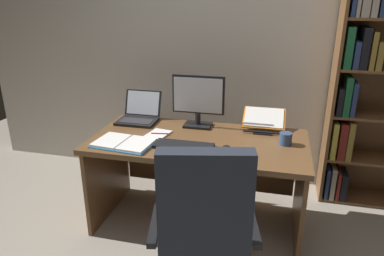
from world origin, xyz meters
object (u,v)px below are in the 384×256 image
(laptop, at_px, (139,115))
(notepad, at_px, (158,134))
(open_binder, at_px, (124,143))
(office_chair, at_px, (204,244))
(keyboard, at_px, (184,146))
(reading_stand_with_book, at_px, (264,120))
(coffee_mug, at_px, (286,139))
(bookshelf, at_px, (378,91))
(computer_mouse, at_px, (226,149))
(desk, at_px, (201,159))
(pen, at_px, (160,133))
(monitor, at_px, (198,102))

(laptop, height_order, notepad, laptop)
(open_binder, xyz_separation_m, notepad, (0.18, 0.23, -0.01))
(office_chair, relative_size, keyboard, 2.53)
(office_chair, height_order, reading_stand_with_book, office_chair)
(notepad, bearing_deg, coffee_mug, 2.32)
(open_binder, relative_size, notepad, 2.13)
(reading_stand_with_book, height_order, open_binder, reading_stand_with_book)
(reading_stand_with_book, bearing_deg, keyboard, -135.31)
(reading_stand_with_book, relative_size, open_binder, 0.75)
(bookshelf, height_order, open_binder, bookshelf)
(keyboard, xyz_separation_m, reading_stand_with_book, (0.52, 0.52, 0.06))
(open_binder, height_order, notepad, open_binder)
(office_chair, bearing_deg, keyboard, 101.20)
(office_chair, relative_size, computer_mouse, 10.23)
(computer_mouse, bearing_deg, desk, 132.63)
(keyboard, bearing_deg, desk, 75.09)
(open_binder, distance_m, coffee_mug, 1.16)
(office_chair, height_order, pen, office_chair)
(bookshelf, height_order, pen, bookshelf)
(reading_stand_with_book, xyz_separation_m, open_binder, (-0.96, -0.57, -0.06))
(reading_stand_with_book, distance_m, pen, 0.83)
(reading_stand_with_book, bearing_deg, notepad, -156.85)
(coffee_mug, bearing_deg, bookshelf, 43.31)
(monitor, relative_size, reading_stand_with_book, 1.27)
(bookshelf, relative_size, laptop, 6.17)
(open_binder, bearing_deg, computer_mouse, 9.45)
(reading_stand_with_book, relative_size, notepad, 1.58)
(keyboard, relative_size, reading_stand_with_book, 1.26)
(desk, distance_m, reading_stand_with_book, 0.60)
(reading_stand_with_book, height_order, pen, reading_stand_with_book)
(office_chair, relative_size, monitor, 2.51)
(pen, bearing_deg, coffee_mug, 2.37)
(monitor, height_order, pen, monitor)
(open_binder, xyz_separation_m, pen, (0.20, 0.23, 0.00))
(bookshelf, height_order, computer_mouse, bookshelf)
(monitor, relative_size, open_binder, 0.95)
(monitor, height_order, notepad, monitor)
(office_chair, relative_size, coffee_mug, 11.78)
(office_chair, relative_size, notepad, 5.07)
(monitor, relative_size, pen, 3.03)
(bookshelf, height_order, office_chair, bookshelf)
(office_chair, height_order, keyboard, office_chair)
(office_chair, bearing_deg, desk, 90.92)
(laptop, bearing_deg, open_binder, -80.68)
(office_chair, xyz_separation_m, pen, (-0.52, 0.83, 0.30))
(monitor, height_order, laptop, monitor)
(bookshelf, distance_m, coffee_mug, 1.01)
(reading_stand_with_book, height_order, notepad, reading_stand_with_book)
(keyboard, bearing_deg, laptop, 138.33)
(desk, relative_size, computer_mouse, 15.43)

